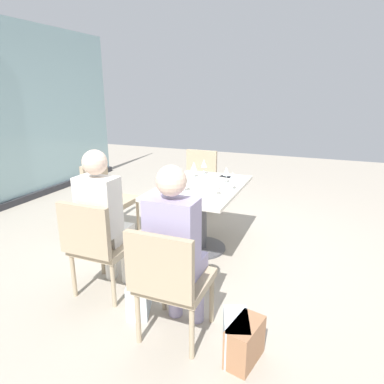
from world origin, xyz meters
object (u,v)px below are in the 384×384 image
at_px(chair_near_window, 107,194).
at_px(dining_table_main, 201,203).
at_px(wine_glass_0, 194,166).
at_px(wine_glass_2, 185,179).
at_px(chair_side_end, 170,278).
at_px(handbag_0, 236,337).
at_px(coffee_cup, 216,186).
at_px(handbag_1, 139,295).
at_px(wine_glass_3, 204,164).
at_px(wine_glass_4, 216,182).
at_px(handbag_2, 245,342).
at_px(chair_far_left, 98,242).
at_px(person_side_end, 176,244).
at_px(person_far_left, 104,215).
at_px(cell_phone_on_table, 226,177).
at_px(wine_glass_1, 226,172).
at_px(chair_far_right, 198,178).
at_px(wine_glass_6, 174,186).
at_px(wine_glass_5, 233,177).

bearing_deg(chair_near_window, dining_table_main, -90.00).
bearing_deg(wine_glass_0, wine_glass_2, -167.41).
height_order(chair_side_end, handbag_0, chair_side_end).
distance_m(coffee_cup, handbag_1, 1.33).
relative_size(wine_glass_3, wine_glass_4, 1.00).
height_order(wine_glass_2, handbag_2, wine_glass_2).
height_order(chair_far_left, wine_glass_0, wine_glass_0).
distance_m(person_side_end, person_far_left, 0.84).
bearing_deg(cell_phone_on_table, dining_table_main, 176.06).
bearing_deg(handbag_2, wine_glass_1, 33.42).
bearing_deg(chair_far_left, cell_phone_on_table, -20.89).
bearing_deg(wine_glass_0, cell_phone_on_table, -64.66).
xyz_separation_m(wine_glass_4, coffee_cup, (0.18, 0.06, -0.09)).
xyz_separation_m(dining_table_main, wine_glass_1, (0.19, -0.22, 0.32)).
height_order(chair_far_right, handbag_2, chair_far_right).
height_order(chair_side_end, wine_glass_4, wine_glass_4).
xyz_separation_m(coffee_cup, handbag_1, (-1.14, 0.25, -0.64)).
xyz_separation_m(wine_glass_0, wine_glass_4, (-0.57, -0.46, 0.00)).
distance_m(cell_phone_on_table, handbag_0, 2.06).
relative_size(wine_glass_0, wine_glass_6, 1.00).
bearing_deg(coffee_cup, wine_glass_3, 30.34).
bearing_deg(person_side_end, handbag_2, -100.80).
relative_size(chair_near_window, person_side_end, 0.69).
bearing_deg(chair_side_end, handbag_1, 61.04).
xyz_separation_m(chair_side_end, wine_glass_0, (1.74, 0.52, 0.37)).
height_order(chair_near_window, chair_far_right, same).
distance_m(wine_glass_6, cell_phone_on_table, 1.04).
relative_size(cell_phone_on_table, handbag_0, 0.48).
xyz_separation_m(handbag_0, handbag_1, (0.17, 0.83, 0.00)).
bearing_deg(chair_side_end, wine_glass_5, -1.25).
relative_size(chair_side_end, wine_glass_1, 4.70).
bearing_deg(person_side_end, chair_side_end, -180.00).
xyz_separation_m(wine_glass_2, wine_glass_4, (-0.01, -0.33, 0.00)).
relative_size(chair_far_right, cell_phone_on_table, 6.04).
height_order(chair_far_left, handbag_0, chair_far_left).
height_order(chair_far_left, chair_near_window, same).
bearing_deg(chair_side_end, chair_far_left, 70.55).
xyz_separation_m(chair_near_window, wine_glass_6, (-0.55, -1.16, 0.37)).
distance_m(dining_table_main, chair_far_left, 1.25).
relative_size(chair_far_right, wine_glass_4, 4.70).
relative_size(dining_table_main, wine_glass_2, 6.84).
height_order(person_far_left, wine_glass_4, person_far_left).
xyz_separation_m(chair_far_left, cell_phone_on_table, (1.62, -0.62, 0.24)).
relative_size(chair_far_left, wine_glass_4, 4.70).
height_order(dining_table_main, person_side_end, person_side_end).
bearing_deg(wine_glass_0, chair_near_window, 106.84).
relative_size(chair_far_left, handbag_0, 2.90).
relative_size(dining_table_main, wine_glass_6, 6.84).
bearing_deg(person_far_left, wine_glass_0, -11.58).
bearing_deg(wine_glass_4, wine_glass_1, 4.44).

